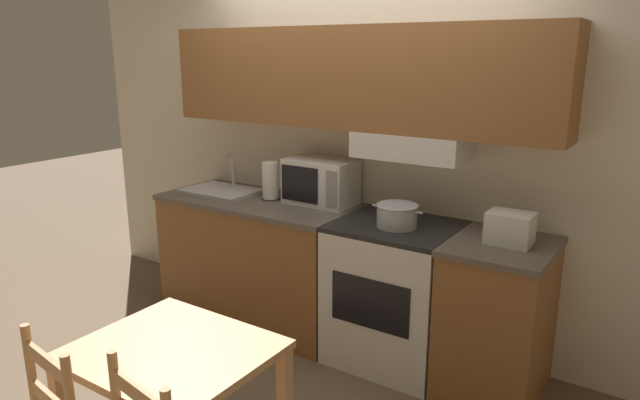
% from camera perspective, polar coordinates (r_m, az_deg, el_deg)
% --- Properties ---
extents(ground_plane, '(16.00, 16.00, 0.00)m').
position_cam_1_polar(ground_plane, '(4.36, 3.74, -11.97)').
color(ground_plane, brown).
extents(wall_back, '(5.15, 0.38, 2.55)m').
position_cam_1_polar(wall_back, '(3.86, 3.81, 8.03)').
color(wall_back, silver).
rests_on(wall_back, ground_plane).
extents(lower_counter_main, '(1.47, 0.67, 0.92)m').
position_cam_1_polar(lower_counter_main, '(4.27, -6.05, -5.88)').
color(lower_counter_main, brown).
rests_on(lower_counter_main, ground_plane).
extents(lower_counter_right_stub, '(0.56, 0.67, 0.92)m').
position_cam_1_polar(lower_counter_right_stub, '(3.50, 17.24, -11.25)').
color(lower_counter_right_stub, brown).
rests_on(lower_counter_right_stub, ground_plane).
extents(stove_range, '(0.74, 0.66, 0.92)m').
position_cam_1_polar(stove_range, '(3.71, 7.44, -9.19)').
color(stove_range, silver).
rests_on(stove_range, ground_plane).
extents(cooking_pot, '(0.33, 0.26, 0.14)m').
position_cam_1_polar(cooking_pot, '(3.47, 7.70, -1.48)').
color(cooking_pot, '#B7BABF').
rests_on(cooking_pot, stove_range).
extents(microwave, '(0.48, 0.30, 0.31)m').
position_cam_1_polar(microwave, '(3.95, 0.06, 1.85)').
color(microwave, silver).
rests_on(microwave, lower_counter_main).
extents(toaster, '(0.25, 0.19, 0.18)m').
position_cam_1_polar(toaster, '(3.31, 18.46, -2.67)').
color(toaster, silver).
rests_on(toaster, lower_counter_right_stub).
extents(sink_basin, '(0.55, 0.38, 0.28)m').
position_cam_1_polar(sink_basin, '(4.36, -9.90, 0.98)').
color(sink_basin, '#B7BABF').
rests_on(sink_basin, lower_counter_main).
extents(paper_towel_roll, '(0.13, 0.13, 0.27)m').
position_cam_1_polar(paper_towel_roll, '(4.09, -4.99, 1.92)').
color(paper_towel_roll, black).
rests_on(paper_towel_roll, lower_counter_main).
extents(dining_table, '(0.80, 0.70, 0.73)m').
position_cam_1_polar(dining_table, '(2.64, -14.43, -16.56)').
color(dining_table, tan).
rests_on(dining_table, ground_plane).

